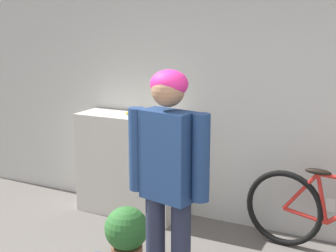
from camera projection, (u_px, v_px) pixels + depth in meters
name	position (u px, v px, depth m)	size (l,w,h in m)	color
wall_back	(275.00, 95.00, 4.22)	(8.00, 0.07, 2.60)	silver
side_shelf	(129.00, 165.00, 4.78)	(1.06, 0.40, 1.04)	beige
person	(168.00, 171.00, 3.05)	(0.58, 0.25, 1.65)	#23283D
banana	(137.00, 114.00, 4.62)	(0.28, 0.08, 0.04)	#EAD64C
potted_plant	(127.00, 233.00, 3.79)	(0.36, 0.36, 0.48)	brown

